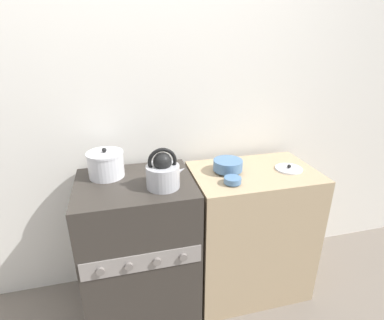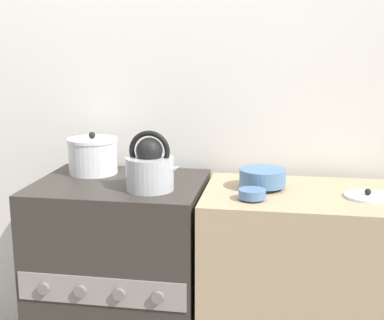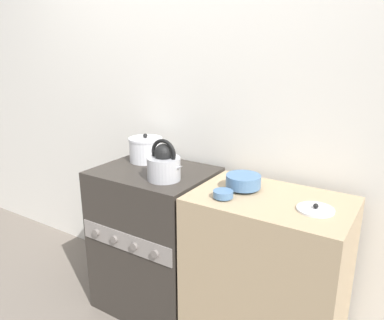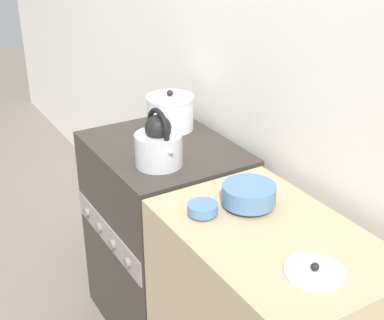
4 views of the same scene
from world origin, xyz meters
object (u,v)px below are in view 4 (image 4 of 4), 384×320
at_px(stove, 165,238).
at_px(cooking_pot, 170,112).
at_px(loose_pot_lid, 314,272).
at_px(small_ceramic_bowl, 203,209).
at_px(kettle, 159,144).
at_px(enamel_bowl, 249,194).

height_order(stove, cooking_pot, cooking_pot).
bearing_deg(loose_pot_lid, small_ceramic_bowl, -166.54).
bearing_deg(kettle, loose_pot_lid, 3.93).
bearing_deg(small_ceramic_bowl, cooking_pot, 159.35).
height_order(kettle, small_ceramic_bowl, kettle).
xyz_separation_m(stove, kettle, (0.15, -0.10, 0.54)).
bearing_deg(small_ceramic_bowl, kettle, 173.42).
bearing_deg(cooking_pot, enamel_bowl, -7.84).
bearing_deg(kettle, cooking_pot, 144.63).
bearing_deg(loose_pot_lid, enamel_bowl, 171.00).
bearing_deg(stove, enamel_bowl, 2.02).
distance_m(kettle, loose_pot_lid, 0.81).
height_order(enamel_bowl, small_ceramic_bowl, enamel_bowl).
xyz_separation_m(cooking_pot, small_ceramic_bowl, (0.69, -0.26, -0.06)).
height_order(stove, loose_pot_lid, loose_pot_lid).
height_order(stove, enamel_bowl, enamel_bowl).
bearing_deg(enamel_bowl, stove, -177.98).
bearing_deg(cooking_pot, stove, -38.36).
bearing_deg(small_ceramic_bowl, loose_pot_lid, 13.46).
distance_m(kettle, enamel_bowl, 0.44).
bearing_deg(small_ceramic_bowl, stove, 165.38).
xyz_separation_m(kettle, small_ceramic_bowl, (0.39, -0.04, -0.07)).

